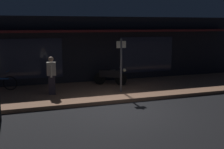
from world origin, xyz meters
TOP-DOWN VIEW (x-y plane):
  - ground_plane at (0.00, 0.00)m, footprint 60.00×60.00m
  - sidewalk_slab at (0.00, 3.00)m, footprint 18.00×4.00m
  - storefront_building at (0.00, 6.39)m, footprint 18.00×3.30m
  - motorcycle at (0.67, 3.81)m, footprint 1.56×0.94m
  - person_photographer at (-2.40, 2.75)m, footprint 0.41×0.62m
  - sign_post at (0.65, 2.29)m, footprint 0.44×0.09m

SIDE VIEW (x-z plane):
  - ground_plane at x=0.00m, z-range 0.00..0.00m
  - sidewalk_slab at x=0.00m, z-range 0.00..0.15m
  - motorcycle at x=0.67m, z-range 0.16..1.13m
  - person_photographer at x=-2.40m, z-range 0.19..1.86m
  - sign_post at x=0.65m, z-range 0.31..2.71m
  - storefront_building at x=0.00m, z-range 0.00..3.60m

